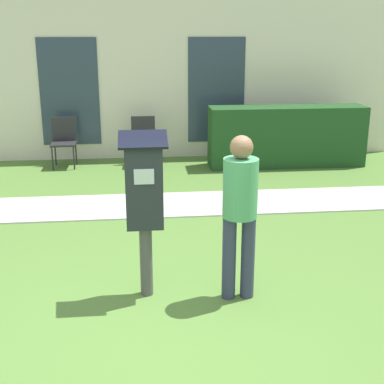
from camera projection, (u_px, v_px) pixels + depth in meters
ground_plane at (162, 326)px, 4.65m from camera, size 40.00×40.00×0.00m
sidewalk at (150, 205)px, 7.75m from camera, size 12.00×1.10×0.02m
building_facade at (143, 75)px, 10.24m from camera, size 10.00×0.26×3.20m
parking_meter at (144, 194)px, 4.91m from camera, size 0.44×0.31×1.59m
person_standing at (240, 206)px, 4.88m from camera, size 0.32×0.32×1.58m
outdoor_chair_left at (64, 138)px, 9.80m from camera, size 0.44×0.44×0.90m
outdoor_chair_middle at (143, 137)px, 9.90m from camera, size 0.44×0.44×0.90m
hedge_row at (287, 136)px, 9.84m from camera, size 2.86×0.60×1.10m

